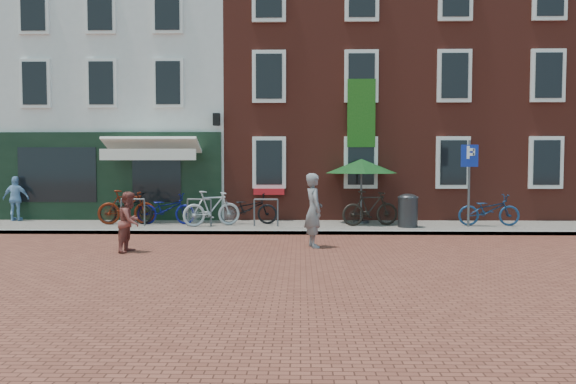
{
  "coord_description": "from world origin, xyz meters",
  "views": [
    {
      "loc": [
        1.53,
        -15.5,
        2.0
      ],
      "look_at": [
        1.17,
        0.53,
        1.16
      ],
      "focal_mm": 35.09,
      "sensor_mm": 36.0,
      "label": 1
    }
  ],
  "objects_px": {
    "parking_sign": "(469,169)",
    "litter_bin": "(408,209)",
    "bicycle_3": "(212,208)",
    "bicycle_6": "(489,210)",
    "bicycle_0": "(125,208)",
    "boy": "(130,222)",
    "bicycle_2": "(166,209)",
    "parasol": "(361,163)",
    "bicycle_5": "(370,208)",
    "cafe_person": "(16,198)",
    "bicycle_1": "(127,207)",
    "bicycle_4": "(248,209)",
    "woman": "(314,210)"
  },
  "relations": [
    {
      "from": "boy",
      "to": "bicycle_5",
      "type": "bearing_deg",
      "value": -43.84
    },
    {
      "from": "cafe_person",
      "to": "bicycle_2",
      "type": "distance_m",
      "value": 5.23
    },
    {
      "from": "parking_sign",
      "to": "litter_bin",
      "type": "bearing_deg",
      "value": -176.06
    },
    {
      "from": "bicycle_5",
      "to": "woman",
      "type": "bearing_deg",
      "value": 140.97
    },
    {
      "from": "bicycle_1",
      "to": "bicycle_4",
      "type": "bearing_deg",
      "value": -94.83
    },
    {
      "from": "parasol",
      "to": "bicycle_6",
      "type": "height_order",
      "value": "parasol"
    },
    {
      "from": "parking_sign",
      "to": "bicycle_0",
      "type": "bearing_deg",
      "value": 176.74
    },
    {
      "from": "bicycle_4",
      "to": "bicycle_5",
      "type": "bearing_deg",
      "value": -95.97
    },
    {
      "from": "bicycle_1",
      "to": "woman",
      "type": "bearing_deg",
      "value": -132.93
    },
    {
      "from": "bicycle_0",
      "to": "boy",
      "type": "bearing_deg",
      "value": -151.1
    },
    {
      "from": "bicycle_5",
      "to": "bicycle_3",
      "type": "bearing_deg",
      "value": 79.17
    },
    {
      "from": "parking_sign",
      "to": "bicycle_2",
      "type": "relative_size",
      "value": 1.41
    },
    {
      "from": "parking_sign",
      "to": "bicycle_0",
      "type": "xyz_separation_m",
      "value": [
        -10.41,
        0.59,
        -1.22
      ]
    },
    {
      "from": "woman",
      "to": "boy",
      "type": "height_order",
      "value": "woman"
    },
    {
      "from": "bicycle_3",
      "to": "boy",
      "type": "bearing_deg",
      "value": 139.41
    },
    {
      "from": "litter_bin",
      "to": "woman",
      "type": "distance_m",
      "value": 4.4
    },
    {
      "from": "bicycle_3",
      "to": "bicycle_6",
      "type": "height_order",
      "value": "bicycle_3"
    },
    {
      "from": "parasol",
      "to": "bicycle_6",
      "type": "xyz_separation_m",
      "value": [
        3.75,
        -0.74,
        -1.4
      ]
    },
    {
      "from": "boy",
      "to": "bicycle_6",
      "type": "xyz_separation_m",
      "value": [
        9.48,
        4.53,
        -0.1
      ]
    },
    {
      "from": "bicycle_2",
      "to": "bicycle_1",
      "type": "bearing_deg",
      "value": 96.94
    },
    {
      "from": "parking_sign",
      "to": "bicycle_4",
      "type": "bearing_deg",
      "value": 174.55
    },
    {
      "from": "bicycle_3",
      "to": "parking_sign",
      "type": "bearing_deg",
      "value": -115.51
    },
    {
      "from": "parasol",
      "to": "bicycle_2",
      "type": "distance_m",
      "value": 6.23
    },
    {
      "from": "woman",
      "to": "bicycle_3",
      "type": "distance_m",
      "value": 4.59
    },
    {
      "from": "woman",
      "to": "bicycle_1",
      "type": "bearing_deg",
      "value": 40.73
    },
    {
      "from": "bicycle_4",
      "to": "bicycle_2",
      "type": "bearing_deg",
      "value": 93.6
    },
    {
      "from": "litter_bin",
      "to": "bicycle_5",
      "type": "distance_m",
      "value": 1.12
    },
    {
      "from": "woman",
      "to": "bicycle_1",
      "type": "height_order",
      "value": "woman"
    },
    {
      "from": "boy",
      "to": "bicycle_4",
      "type": "bearing_deg",
      "value": -15.12
    },
    {
      "from": "bicycle_0",
      "to": "bicycle_2",
      "type": "height_order",
      "value": "same"
    },
    {
      "from": "bicycle_5",
      "to": "parasol",
      "type": "bearing_deg",
      "value": -0.2
    },
    {
      "from": "litter_bin",
      "to": "bicycle_0",
      "type": "bearing_deg",
      "value": 175.22
    },
    {
      "from": "boy",
      "to": "bicycle_2",
      "type": "bearing_deg",
      "value": 12.96
    },
    {
      "from": "cafe_person",
      "to": "bicycle_5",
      "type": "height_order",
      "value": "cafe_person"
    },
    {
      "from": "woman",
      "to": "bicycle_0",
      "type": "distance_m",
      "value": 7.05
    },
    {
      "from": "parking_sign",
      "to": "bicycle_1",
      "type": "bearing_deg",
      "value": 177.82
    },
    {
      "from": "parasol",
      "to": "cafe_person",
      "type": "height_order",
      "value": "parasol"
    },
    {
      "from": "bicycle_2",
      "to": "bicycle_4",
      "type": "distance_m",
      "value": 2.52
    },
    {
      "from": "litter_bin",
      "to": "bicycle_6",
      "type": "relative_size",
      "value": 0.58
    },
    {
      "from": "parasol",
      "to": "boy",
      "type": "relative_size",
      "value": 1.66
    },
    {
      "from": "bicycle_2",
      "to": "bicycle_5",
      "type": "relative_size",
      "value": 1.03
    },
    {
      "from": "parking_sign",
      "to": "bicycle_1",
      "type": "height_order",
      "value": "parking_sign"
    },
    {
      "from": "bicycle_2",
      "to": "bicycle_3",
      "type": "height_order",
      "value": "bicycle_3"
    },
    {
      "from": "litter_bin",
      "to": "cafe_person",
      "type": "bearing_deg",
      "value": 172.97
    },
    {
      "from": "parasol",
      "to": "bicycle_5",
      "type": "distance_m",
      "value": 1.58
    },
    {
      "from": "parking_sign",
      "to": "bicycle_3",
      "type": "distance_m",
      "value": 7.72
    },
    {
      "from": "parasol",
      "to": "bicycle_0",
      "type": "xyz_separation_m",
      "value": [
        -7.35,
        -0.42,
        -1.4
      ]
    },
    {
      "from": "bicycle_1",
      "to": "parking_sign",
      "type": "bearing_deg",
      "value": -100.68
    },
    {
      "from": "cafe_person",
      "to": "bicycle_0",
      "type": "xyz_separation_m",
      "value": [
        3.85,
        -0.82,
        -0.25
      ]
    },
    {
      "from": "woman",
      "to": "bicycle_4",
      "type": "distance_m",
      "value": 4.54
    }
  ]
}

